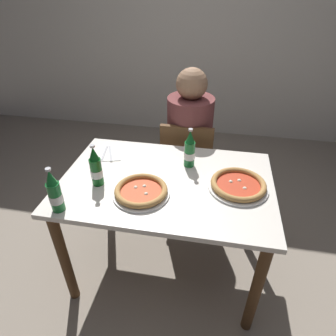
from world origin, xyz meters
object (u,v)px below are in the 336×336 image
object	(u,v)px
beer_bottle_right	(55,193)
diner_seated	(189,149)
pizza_margherita_near	(141,191)
napkin_with_cutlery	(108,154)
chair_behind_table	(187,163)
dining_table_main	(166,196)
beer_bottle_left	(190,151)
pizza_marinara_far	(238,185)
beer_bottle_center	(96,168)

from	to	relation	value
beer_bottle_right	diner_seated	bearing A→B (deg)	61.76
pizza_margherita_near	napkin_with_cutlery	world-z (taller)	pizza_margherita_near
chair_behind_table	beer_bottle_right	xyz separation A→B (m)	(-0.53, -0.95, 0.37)
dining_table_main	beer_bottle_left	xyz separation A→B (m)	(0.11, 0.18, 0.22)
beer_bottle_right	pizza_margherita_near	bearing A→B (deg)	26.89
chair_behind_table	pizza_marinara_far	distance (m)	0.76
pizza_margherita_near	pizza_marinara_far	size ratio (longest dim) A/B	0.93
pizza_marinara_far	beer_bottle_left	distance (m)	0.35
diner_seated	pizza_marinara_far	bearing A→B (deg)	-62.57
pizza_marinara_far	beer_bottle_left	bearing A→B (deg)	148.17
dining_table_main	beer_bottle_left	bearing A→B (deg)	58.62
chair_behind_table	napkin_with_cutlery	distance (m)	0.68
chair_behind_table	beer_bottle_center	world-z (taller)	beer_bottle_center
diner_seated	pizza_margherita_near	xyz separation A→B (m)	(-0.16, -0.81, 0.19)
chair_behind_table	beer_bottle_center	bearing A→B (deg)	60.30
chair_behind_table	pizza_marinara_far	size ratio (longest dim) A/B	2.60
pizza_marinara_far	pizza_margherita_near	bearing A→B (deg)	-164.23
dining_table_main	chair_behind_table	size ratio (longest dim) A/B	1.41
beer_bottle_right	pizza_marinara_far	bearing A→B (deg)	20.69
diner_seated	beer_bottle_right	distance (m)	1.16
beer_bottle_left	napkin_with_cutlery	xyz separation A→B (m)	(-0.54, 0.03, -0.10)
dining_table_main	napkin_with_cutlery	world-z (taller)	napkin_with_cutlery
dining_table_main	pizza_margherita_near	bearing A→B (deg)	-126.25
chair_behind_table	napkin_with_cutlery	bearing A→B (deg)	40.47
chair_behind_table	pizza_margherita_near	xyz separation A→B (m)	(-0.16, -0.76, 0.29)
chair_behind_table	beer_bottle_center	xyz separation A→B (m)	(-0.42, -0.71, 0.37)
pizza_marinara_far	beer_bottle_center	xyz separation A→B (m)	(-0.77, -0.10, 0.08)
dining_table_main	beer_bottle_right	world-z (taller)	beer_bottle_right
napkin_with_cutlery	diner_seated	bearing A→B (deg)	42.78
beer_bottle_right	napkin_with_cutlery	bearing A→B (deg)	84.74
beer_bottle_center	beer_bottle_left	bearing A→B (deg)	30.16
chair_behind_table	dining_table_main	bearing A→B (deg)	86.06
dining_table_main	pizza_margherita_near	world-z (taller)	pizza_margherita_near
pizza_marinara_far	beer_bottle_left	world-z (taller)	beer_bottle_left
beer_bottle_center	napkin_with_cutlery	size ratio (longest dim) A/B	1.12
pizza_margherita_near	beer_bottle_center	distance (m)	0.28
chair_behind_table	pizza_marinara_far	world-z (taller)	chair_behind_table
diner_seated	beer_bottle_left	bearing A→B (deg)	-83.68
pizza_margherita_near	beer_bottle_center	size ratio (longest dim) A/B	1.24
beer_bottle_left	beer_bottle_right	size ratio (longest dim) A/B	1.00
chair_behind_table	beer_bottle_left	world-z (taller)	beer_bottle_left
dining_table_main	diner_seated	distance (m)	0.66
dining_table_main	beer_bottle_center	distance (m)	0.44
diner_seated	beer_bottle_right	bearing A→B (deg)	-118.24
chair_behind_table	diner_seated	size ratio (longest dim) A/B	0.70
diner_seated	napkin_with_cutlery	distance (m)	0.68
pizza_margherita_near	pizza_marinara_far	distance (m)	0.53
dining_table_main	pizza_margherita_near	distance (m)	0.23
dining_table_main	chair_behind_table	xyz separation A→B (m)	(0.05, 0.61, -0.15)
chair_behind_table	pizza_margherita_near	world-z (taller)	chair_behind_table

